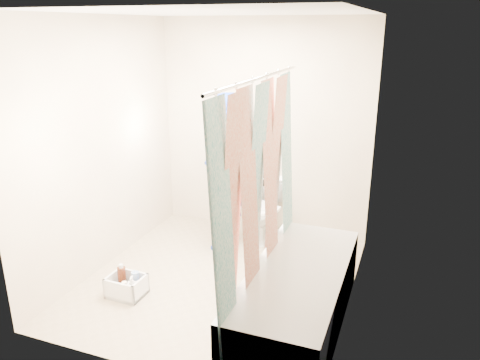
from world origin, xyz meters
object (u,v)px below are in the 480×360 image
at_px(cleaning_caddy, 127,287).
at_px(toilet, 264,209).
at_px(bathtub, 297,296).
at_px(plumber, 224,172).

bearing_deg(cleaning_caddy, toilet, 66.22).
height_order(bathtub, toilet, toilet).
relative_size(bathtub, plumber, 1.05).
bearing_deg(plumber, cleaning_caddy, -25.93).
xyz_separation_m(bathtub, toilet, (-0.75, 1.49, 0.07)).
xyz_separation_m(bathtub, plumber, (-1.10, 1.15, 0.57)).
bearing_deg(toilet, cleaning_caddy, -113.05).
bearing_deg(cleaning_caddy, bathtub, 5.70).
relative_size(bathtub, toilet, 2.58).
bearing_deg(bathtub, cleaning_caddy, -175.91).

